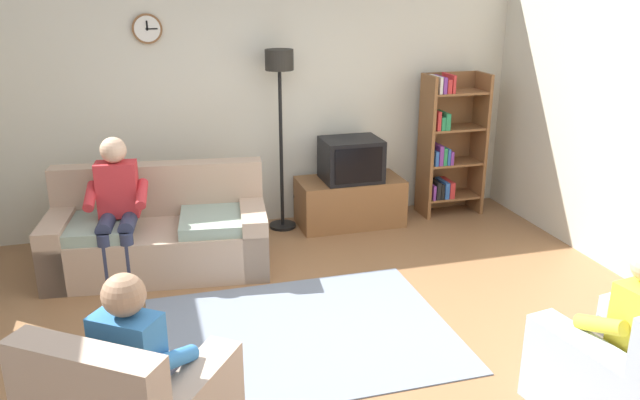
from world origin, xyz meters
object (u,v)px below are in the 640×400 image
at_px(person_on_couch, 117,202).
at_px(person_in_left_armchair, 141,357).
at_px(tv_stand, 350,202).
at_px(tv, 351,160).
at_px(bookshelf, 447,145).
at_px(couch, 159,236).
at_px(armchair_near_bookshelf, 631,378).
at_px(floor_lamp, 280,90).
at_px(person_in_right_armchair, 627,323).

bearing_deg(person_on_couch, person_in_left_armchair, -86.12).
distance_m(tv_stand, tv, 0.47).
height_order(tv_stand, bookshelf, bookshelf).
bearing_deg(couch, tv_stand, 16.43).
bearing_deg(tv_stand, armchair_near_bookshelf, -81.07).
distance_m(couch, tv_stand, 2.08).
relative_size(tv, bookshelf, 0.39).
bearing_deg(couch, floor_lamp, 28.21).
bearing_deg(bookshelf, person_on_couch, -167.46).
distance_m(bookshelf, person_in_right_armchair, 3.56).
height_order(tv_stand, tv, tv).
distance_m(floor_lamp, person_in_left_armchair, 3.55).
bearing_deg(floor_lamp, person_on_couch, -153.60).
bearing_deg(person_in_right_armchair, couch, 131.75).
bearing_deg(person_in_right_armchair, bookshelf, 80.17).
distance_m(couch, person_in_left_armchair, 2.46).
height_order(tv_stand, armchair_near_bookshelf, armchair_near_bookshelf).
distance_m(tv_stand, bookshelf, 1.26).
bearing_deg(armchair_near_bookshelf, couch, 131.04).
bearing_deg(armchair_near_bookshelf, tv, 98.99).
height_order(tv, person_in_right_armchair, person_in_right_armchair).
xyz_separation_m(tv, bookshelf, (1.15, 0.10, 0.06)).
xyz_separation_m(tv, person_in_right_armchair, (0.54, -3.41, -0.12)).
distance_m(tv, bookshelf, 1.15).
bearing_deg(person_in_left_armchair, person_in_right_armchair, -8.45).
bearing_deg(bookshelf, person_in_left_armchair, -136.85).
relative_size(couch, tv, 3.32).
distance_m(tv_stand, person_on_couch, 2.47).
bearing_deg(person_in_left_armchair, bookshelf, 43.15).
xyz_separation_m(tv_stand, person_in_right_armchair, (0.54, -3.43, 0.35)).
height_order(bookshelf, person_in_right_armchair, bookshelf).
relative_size(person_on_couch, person_in_right_armchair, 1.11).
relative_size(tv, armchair_near_bookshelf, 0.60).
bearing_deg(tv, floor_lamp, 170.20).
bearing_deg(tv, person_in_right_armchair, -81.01).
bearing_deg(couch, armchair_near_bookshelf, -48.96).
bearing_deg(person_in_right_armchair, tv, 98.99).
bearing_deg(couch, person_in_right_armchair, -48.25).
relative_size(person_on_couch, person_in_left_armchair, 1.11).
relative_size(tv, person_on_couch, 0.48).
bearing_deg(person_in_left_armchair, tv, 54.25).
distance_m(bookshelf, person_in_left_armchair, 4.54).
relative_size(bookshelf, person_in_left_armchair, 1.39).
xyz_separation_m(armchair_near_bookshelf, person_in_left_armchair, (-2.72, 0.49, 0.32)).
bearing_deg(person_on_couch, person_in_right_armchair, -43.69).
relative_size(armchair_near_bookshelf, person_on_couch, 0.80).
bearing_deg(person_on_couch, couch, 18.67).
xyz_separation_m(tv_stand, armchair_near_bookshelf, (0.55, -3.52, 0.04)).
height_order(couch, armchair_near_bookshelf, same).
height_order(floor_lamp, person_in_right_armchair, floor_lamp).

